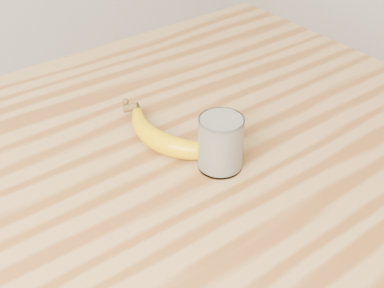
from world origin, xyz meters
TOP-DOWN VIEW (x-y plane):
  - table at (0.00, 0.00)m, footprint 1.20×0.80m
  - smoothie_glass at (0.10, -0.10)m, footprint 0.07×0.07m
  - banana at (0.05, -0.02)m, footprint 0.19×0.30m

SIDE VIEW (x-z plane):
  - table at x=0.00m, z-range 0.32..1.22m
  - banana at x=0.05m, z-range 0.90..0.94m
  - smoothie_glass at x=0.10m, z-range 0.90..0.99m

